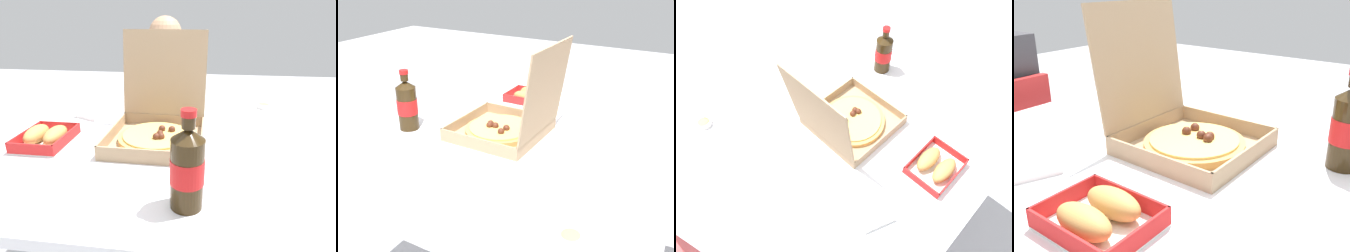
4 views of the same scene
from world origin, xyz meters
TOP-DOWN VIEW (x-y plane):
  - dining_table at (0.00, 0.00)m, footprint 1.12×1.07m
  - chair at (-0.10, 0.77)m, footprint 0.41×0.41m
  - diner_person at (-0.10, 0.83)m, footprint 0.36×0.41m
  - pizza_box_open at (-0.01, -0.04)m, footprint 0.31×0.35m
  - bread_side_box at (-0.37, -0.13)m, footprint 0.15×0.19m
  - cola_bottle at (0.11, -0.40)m, footprint 0.07×0.07m
  - paper_menu at (-0.00, 0.32)m, footprint 0.25×0.21m
  - napkin_pile at (-0.32, 0.15)m, footprint 0.14×0.14m
  - dipping_sauce_cup at (0.40, 0.35)m, footprint 0.06×0.06m

SIDE VIEW (x-z plane):
  - chair at x=-0.10m, z-range 0.06..0.89m
  - dining_table at x=0.00m, z-range 0.30..1.06m
  - diner_person at x=-0.10m, z-range 0.11..1.26m
  - paper_menu at x=0.00m, z-range 0.76..0.76m
  - napkin_pile at x=-0.32m, z-range 0.76..0.78m
  - dipping_sauce_cup at x=0.40m, z-range 0.76..0.78m
  - bread_side_box at x=-0.37m, z-range 0.76..0.81m
  - pizza_box_open at x=-0.01m, z-range 0.64..0.98m
  - cola_bottle at x=0.11m, z-range 0.74..0.97m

